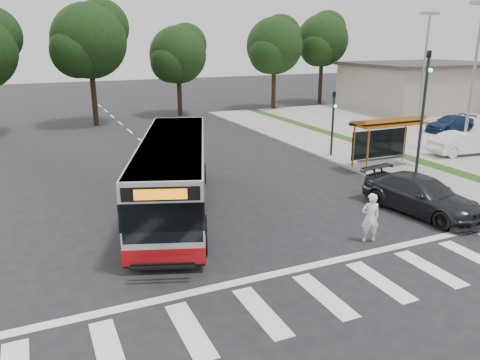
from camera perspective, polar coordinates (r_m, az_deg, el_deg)
ground at (r=17.76m, az=1.11°, el=-6.37°), size 140.00×140.00×0.00m
sidewalk_east at (r=29.83m, az=13.76°, el=2.91°), size 4.00×40.00×0.12m
curb_east at (r=28.66m, az=10.59°, el=2.58°), size 0.30×40.00×0.15m
curb_east_red at (r=21.61m, az=25.75°, el=-3.60°), size 0.32×6.00×0.15m
parking_lot at (r=39.51m, az=25.92°, el=5.03°), size 18.00×36.00×0.10m
commercial_building at (r=52.37m, az=21.24°, el=10.48°), size 14.00×10.00×4.40m
building_roof_cap at (r=52.21m, az=21.52°, el=13.04°), size 14.60×10.60×0.30m
crosswalk_ladder at (r=13.90m, az=10.22°, el=-13.69°), size 18.00×2.60×0.01m
bus_shelter at (r=27.07m, az=17.50°, el=6.18°), size 4.20×1.60×2.86m
traffic_signal_ne_tall at (r=23.44m, az=21.44°, el=8.04°), size 0.18×0.37×6.50m
traffic_signal_ne_short at (r=28.92m, az=11.28°, el=7.53°), size 0.18×0.37×4.00m
lot_light_front at (r=32.51m, az=26.83°, el=13.18°), size 1.90×0.35×9.01m
lot_light_mid at (r=43.68m, az=21.70°, el=14.28°), size 1.90×0.35×9.01m
tree_ne_a at (r=48.64m, az=4.27°, el=16.09°), size 6.16×5.74×9.30m
tree_ne_b at (r=53.97m, az=10.06°, el=16.53°), size 6.16×5.74×10.02m
tree_north_a at (r=41.13m, az=-17.84°, el=15.98°), size 6.60×6.15×10.17m
tree_north_b at (r=44.78m, az=-7.50°, el=15.00°), size 5.72×5.33×8.43m
transit_bus at (r=19.78m, az=-8.06°, el=0.54°), size 6.34×11.83×3.01m
pedestrian at (r=17.30m, az=15.60°, el=-4.43°), size 0.77×0.63×1.82m
dark_sedan at (r=20.87m, az=21.23°, el=-1.74°), size 2.91×5.52×1.52m
parked_car_1 at (r=32.08m, az=25.49°, el=4.07°), size 4.40×1.90×1.41m
parked_car_3 at (r=39.91m, az=24.22°, el=6.30°), size 4.26×1.91×1.21m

